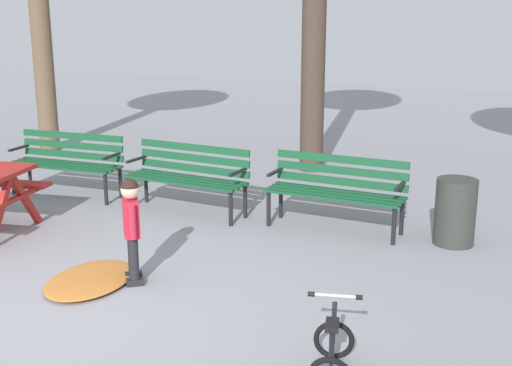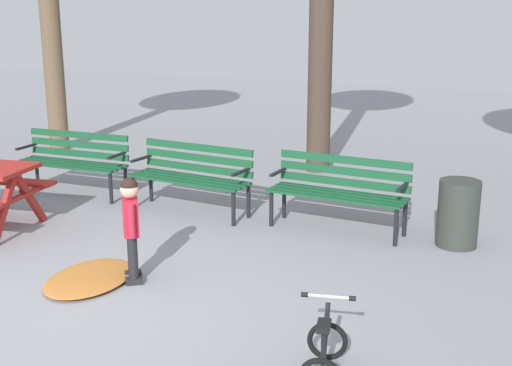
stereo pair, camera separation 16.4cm
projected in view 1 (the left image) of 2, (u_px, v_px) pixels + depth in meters
ground at (64, 316)px, 5.59m from camera, size 36.00×36.00×0.00m
park_bench_far_left at (68, 159)px, 9.11m from camera, size 1.63×0.57×0.85m
park_bench_left at (189, 173)px, 8.34m from camera, size 1.62×0.55×0.85m
park_bench_right at (337, 187)px, 7.69m from camera, size 1.61×0.49×0.85m
child_standing at (132, 223)px, 6.15m from camera, size 0.28×0.32×1.01m
kids_bicycle at (332, 352)px, 4.61m from camera, size 0.48×0.62×0.54m
leaf_pile at (90, 279)px, 6.26m from camera, size 0.83×1.10×0.07m
trash_bin at (455, 212)px, 7.22m from camera, size 0.44×0.44×0.73m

